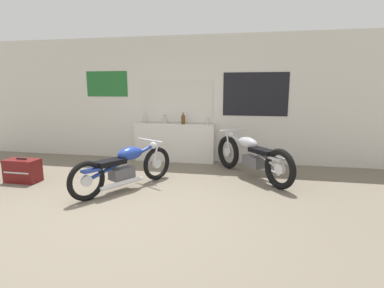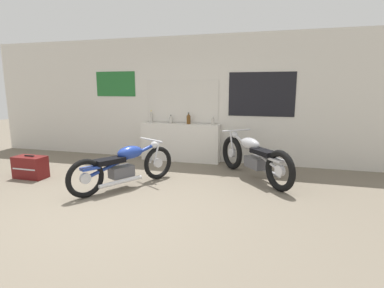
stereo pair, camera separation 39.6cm
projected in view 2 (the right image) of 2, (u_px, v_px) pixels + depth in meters
name	position (u px, v px, depth m)	size (l,w,h in m)	color
ground_plane	(112.00, 209.00, 4.15)	(24.00, 24.00, 0.00)	#706656
wall_back	(181.00, 99.00, 6.86)	(10.00, 0.07, 2.80)	silver
sill_counter	(180.00, 142.00, 6.86)	(1.82, 0.28, 0.86)	silver
bottle_leftmost	(151.00, 117.00, 6.97)	(0.06, 0.06, 0.29)	#B7B2A8
bottle_left_center	(171.00, 120.00, 6.85)	(0.07, 0.07, 0.19)	#B7B2A8
bottle_center	(189.00, 119.00, 6.69)	(0.09, 0.09, 0.26)	#5B3814
bottle_right_center	(213.00, 121.00, 6.51)	(0.07, 0.07, 0.20)	#B7B2A8
motorcycle_blue	(125.00, 165.00, 5.01)	(1.10, 1.76, 0.77)	black
motorcycle_silver	(253.00, 157.00, 5.49)	(1.46, 1.75, 0.85)	black
hard_case_darkred	(30.00, 167.00, 5.58)	(0.59, 0.32, 0.44)	maroon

